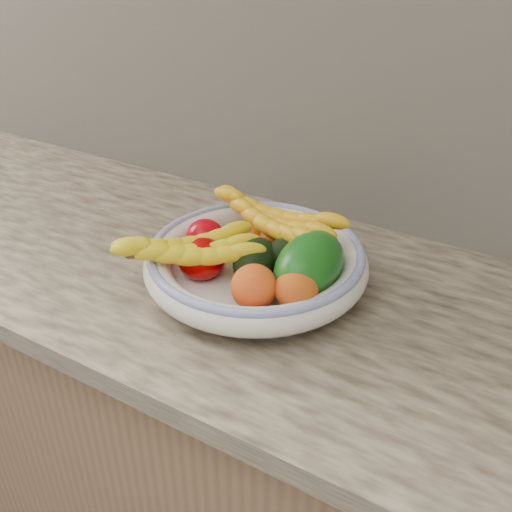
% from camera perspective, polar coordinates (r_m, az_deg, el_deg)
% --- Properties ---
extents(kitchen_counter, '(2.44, 0.66, 1.40)m').
position_cam_1_polar(kitchen_counter, '(1.33, 0.59, -18.11)').
color(kitchen_counter, brown).
rests_on(kitchen_counter, ground).
extents(fruit_bowl, '(0.39, 0.39, 0.08)m').
position_cam_1_polar(fruit_bowl, '(0.99, -0.00, -0.57)').
color(fruit_bowl, silver).
rests_on(fruit_bowl, kitchen_counter).
extents(clementine_back_left, '(0.07, 0.07, 0.05)m').
position_cam_1_polar(clementine_back_left, '(1.08, 1.01, 2.72)').
color(clementine_back_left, '#E66304').
rests_on(clementine_back_left, fruit_bowl).
extents(clementine_back_right, '(0.06, 0.06, 0.04)m').
position_cam_1_polar(clementine_back_right, '(1.05, 3.66, 1.56)').
color(clementine_back_right, '#E35704').
rests_on(clementine_back_right, fruit_bowl).
extents(clementine_back_mid, '(0.07, 0.07, 0.05)m').
position_cam_1_polar(clementine_back_mid, '(1.05, 1.85, 1.65)').
color(clementine_back_mid, '#E75804').
rests_on(clementine_back_mid, fruit_bowl).
extents(clementine_extra, '(0.05, 0.05, 0.05)m').
position_cam_1_polar(clementine_extra, '(1.05, 4.65, 1.73)').
color(clementine_extra, '#F26005').
rests_on(clementine_extra, fruit_bowl).
extents(tomato_left, '(0.08, 0.08, 0.06)m').
position_cam_1_polar(tomato_left, '(1.05, -5.11, 2.00)').
color(tomato_left, '#B5000B').
rests_on(tomato_left, fruit_bowl).
extents(tomato_near_left, '(0.11, 0.11, 0.07)m').
position_cam_1_polar(tomato_near_left, '(0.98, -5.47, -0.25)').
color(tomato_near_left, '#A00000').
rests_on(tomato_near_left, fruit_bowl).
extents(avocado_center, '(0.09, 0.12, 0.07)m').
position_cam_1_polar(avocado_center, '(0.96, -0.08, -0.50)').
color(avocado_center, black).
rests_on(avocado_center, fruit_bowl).
extents(avocado_right, '(0.11, 0.12, 0.07)m').
position_cam_1_polar(avocado_right, '(0.98, 3.51, 0.10)').
color(avocado_right, black).
rests_on(avocado_right, fruit_bowl).
extents(green_mango, '(0.13, 0.16, 0.14)m').
position_cam_1_polar(green_mango, '(0.93, 5.33, -0.98)').
color(green_mango, '#0F510F').
rests_on(green_mango, fruit_bowl).
extents(peach_front, '(0.08, 0.08, 0.07)m').
position_cam_1_polar(peach_front, '(0.90, -0.20, -3.12)').
color(peach_front, orange).
rests_on(peach_front, fruit_bowl).
extents(peach_right, '(0.07, 0.07, 0.07)m').
position_cam_1_polar(peach_right, '(0.89, 4.07, -3.37)').
color(peach_right, orange).
rests_on(peach_right, fruit_bowl).
extents(banana_bunch_back, '(0.30, 0.16, 0.08)m').
position_cam_1_polar(banana_bunch_back, '(1.03, 1.60, 3.33)').
color(banana_bunch_back, yellow).
rests_on(banana_bunch_back, fruit_bowl).
extents(banana_bunch_front, '(0.26, 0.26, 0.07)m').
position_cam_1_polar(banana_bunch_front, '(0.96, -6.77, 0.28)').
color(banana_bunch_front, yellow).
rests_on(banana_bunch_front, fruit_bowl).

